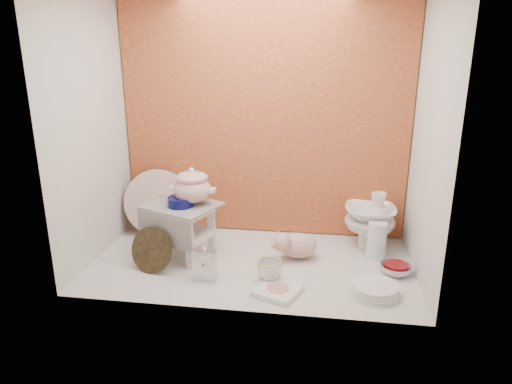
% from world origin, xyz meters
% --- Properties ---
extents(ground, '(1.80, 1.80, 0.00)m').
position_xyz_m(ground, '(0.00, 0.00, 0.00)').
color(ground, silver).
rests_on(ground, ground).
extents(niche_shell, '(1.86, 1.03, 1.53)m').
position_xyz_m(niche_shell, '(0.00, 0.18, 0.93)').
color(niche_shell, '#CC6333').
rests_on(niche_shell, ground).
extents(step_stool, '(0.47, 0.44, 0.32)m').
position_xyz_m(step_stool, '(-0.41, 0.04, 0.16)').
color(step_stool, silver).
rests_on(step_stool, ground).
extents(soup_tureen, '(0.31, 0.31, 0.22)m').
position_xyz_m(soup_tureen, '(-0.35, 0.07, 0.42)').
color(soup_tureen, white).
rests_on(soup_tureen, step_stool).
extents(cobalt_bowl, '(0.18, 0.18, 0.05)m').
position_xyz_m(cobalt_bowl, '(-0.41, 0.02, 0.34)').
color(cobalt_bowl, '#090C46').
rests_on(cobalt_bowl, step_stool).
extents(floral_platter, '(0.45, 0.29, 0.42)m').
position_xyz_m(floral_platter, '(-0.67, 0.36, 0.21)').
color(floral_platter, white).
rests_on(floral_platter, ground).
extents(blue_white_vase, '(0.28, 0.28, 0.28)m').
position_xyz_m(blue_white_vase, '(-0.61, 0.29, 0.14)').
color(blue_white_vase, silver).
rests_on(blue_white_vase, ground).
extents(lacquer_tray, '(0.27, 0.16, 0.24)m').
position_xyz_m(lacquer_tray, '(-0.53, -0.16, 0.12)').
color(lacquer_tray, black).
rests_on(lacquer_tray, ground).
extents(mantel_clock, '(0.13, 0.05, 0.18)m').
position_xyz_m(mantel_clock, '(-0.22, -0.23, 0.09)').
color(mantel_clock, silver).
rests_on(mantel_clock, ground).
extents(plush_pig, '(0.31, 0.24, 0.16)m').
position_xyz_m(plush_pig, '(0.25, 0.10, 0.08)').
color(plush_pig, '#CB9E8F').
rests_on(plush_pig, ground).
extents(teacup_saucer, '(0.16, 0.16, 0.01)m').
position_xyz_m(teacup_saucer, '(0.12, -0.19, 0.01)').
color(teacup_saucer, white).
rests_on(teacup_saucer, ground).
extents(gold_rim_teacup, '(0.14, 0.14, 0.10)m').
position_xyz_m(gold_rim_teacup, '(0.12, -0.19, 0.06)').
color(gold_rim_teacup, white).
rests_on(gold_rim_teacup, teacup_saucer).
extents(lattice_dish, '(0.26, 0.26, 0.03)m').
position_xyz_m(lattice_dish, '(0.18, -0.31, 0.01)').
color(lattice_dish, white).
rests_on(lattice_dish, ground).
extents(dinner_plate_stack, '(0.24, 0.24, 0.06)m').
position_xyz_m(dinner_plate_stack, '(0.66, -0.26, 0.03)').
color(dinner_plate_stack, white).
rests_on(dinner_plate_stack, ground).
extents(crystal_bowl, '(0.19, 0.19, 0.05)m').
position_xyz_m(crystal_bowl, '(0.79, -0.02, 0.03)').
color(crystal_bowl, silver).
rests_on(crystal_bowl, ground).
extents(clear_glass_vase, '(0.14, 0.14, 0.22)m').
position_xyz_m(clear_glass_vase, '(0.70, 0.17, 0.11)').
color(clear_glass_vase, silver).
rests_on(clear_glass_vase, ground).
extents(porcelain_tower, '(0.36, 0.36, 0.35)m').
position_xyz_m(porcelain_tower, '(0.67, 0.34, 0.17)').
color(porcelain_tower, white).
rests_on(porcelain_tower, ground).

